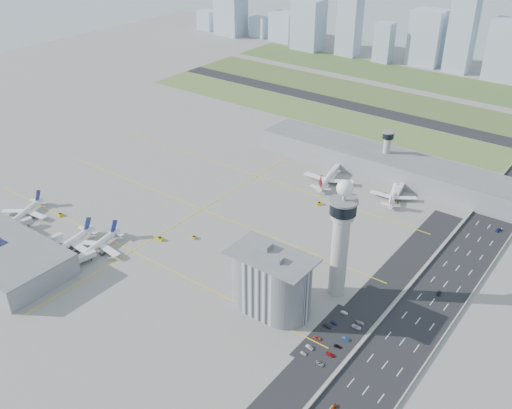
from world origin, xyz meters
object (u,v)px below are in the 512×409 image
Objects in this scene: jet_bridge_near_0 at (9,229)px; car_lot_7 at (331,355)px; car_lot_5 at (344,313)px; admin_building at (271,282)px; tug_0 at (60,215)px; car_lot_2 at (317,338)px; tug_4 at (319,203)px; car_lot_11 at (360,323)px; jet_bridge_near_2 at (72,264)px; car_lot_4 at (334,323)px; airplane_far_b at (394,191)px; car_lot_10 at (357,327)px; car_lot_9 at (346,339)px; tug_2 at (160,239)px; airplane_near_a at (23,210)px; car_hw_4 at (505,186)px; car_hw_0 at (334,407)px; secondary_tower at (387,149)px; airplane_near_b at (66,241)px; car_lot_1 at (310,347)px; tug_3 at (194,237)px; jet_bridge_far_0 at (338,167)px; control_tower at (341,234)px; car_hw_1 at (439,293)px; tug_1 at (103,244)px; car_lot_3 at (327,326)px; airplane_far_a at (329,174)px; car_hw_2 at (498,230)px; jet_bridge_near_1 at (39,246)px; car_lot_0 at (303,353)px.

jet_bridge_near_0 is 207.93m from car_lot_7.
jet_bridge_near_0 is 204.81m from car_lot_5.
admin_building is 159.00m from tug_0.
tug_0 is 0.80× the size of car_lot_2.
car_lot_11 is (76.34, -87.25, -0.37)m from tug_4.
car_lot_4 is at bearing -61.08° from jet_bridge_near_2.
car_lot_10 is (41.59, -128.43, -4.49)m from airplane_far_b.
car_lot_9 reaches higher than car_lot_7.
airplane_far_b is 157.14m from tug_2.
airplane_near_a is at bearing -172.57° from admin_building.
tug_2 is 239.18m from car_hw_4.
jet_bridge_near_2 is 161.91m from car_hw_0.
secondary_tower reaches higher than car_hw_0.
airplane_near_b is at bearing 70.98° from jet_bridge_near_2.
car_lot_11 is (10.47, 28.68, -0.05)m from car_lot_1.
tug_3 is 114.57m from car_lot_11.
tug_2 is at bearing 166.43° from car_hw_0.
car_hw_0 is 237.75m from car_hw_4.
jet_bridge_far_0 reaches higher than car_lot_11.
jet_bridge_near_2 is at bearing -151.10° from control_tower.
car_hw_1 is (97.97, -42.96, -0.32)m from tug_4.
airplane_near_b is (-100.65, -201.21, -12.99)m from secondary_tower.
car_hw_1 is at bearing -31.58° from car_lot_2.
tug_1 is 141.66m from car_lot_3.
airplane_far_a is 115.18m from tug_3.
car_hw_4 is at bearing -177.68° from tug_1.
control_tower reaches higher than car_lot_9.
car_lot_7 is at bearing -90.77° from car_hw_2.
car_lot_2 is (30.69, -5.75, -14.74)m from admin_building.
jet_bridge_near_1 is at bearing 100.00° from jet_bridge_near_2.
jet_bridge_near_0 is 4.13× the size of car_lot_4.
car_lot_4 is at bearing 13.88° from admin_building.
car_lot_1 is (136.12, 25.94, -2.21)m from jet_bridge_near_2.
car_lot_1 is at bearing -106.01° from car_hw_4.
airplane_far_b is at bearing -32.65° from jet_bridge_near_0.
admin_building reaches higher than jet_bridge_near_2.
airplane_near_b is at bearing 95.78° from car_lot_11.
car_lot_11 is at bearing -32.28° from car_lot_2.
secondary_tower is at bearing 21.77° from car_lot_1.
car_lot_1 is (189.27, -5.00, -0.31)m from tug_0.
car_lot_11 is 1.03× the size of car_hw_1.
admin_building is 11.90× the size of car_lot_5.
car_hw_4 is (177.66, 231.14, -5.26)m from airplane_near_b.
secondary_tower is 9.77× the size of tug_0.
secondary_tower is 41.05m from airplane_far_b.
tug_2 is 119.63m from car_lot_5.
admin_building is at bearing 136.92° from tug_1.
tug_3 is (-92.71, -6.61, -34.16)m from control_tower.
car_lot_0 is 0.79× the size of car_lot_7.
jet_bridge_near_2 is 3.01× the size of car_lot_10.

